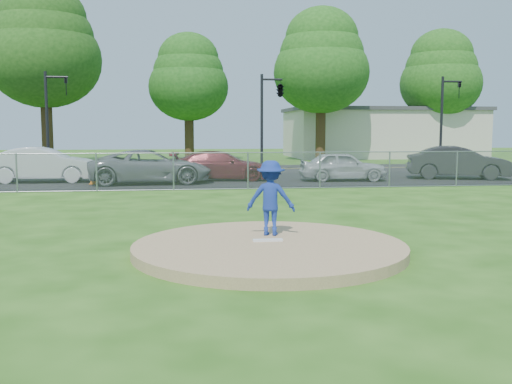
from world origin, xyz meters
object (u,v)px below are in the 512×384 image
Objects in this scene: pitcher at (271,198)px; traffic_cone at (93,177)px; parked_car_darkred at (221,166)px; parked_car_charcoal at (458,162)px; tree_right at (321,60)px; tree_left at (44,45)px; traffic_signal_center at (278,92)px; parked_car_pearl at (343,166)px; tree_center at (189,77)px; parked_car_white at (43,165)px; commercial_building at (381,132)px; traffic_signal_left at (51,112)px; parked_car_gray at (150,167)px; tree_far_right at (441,74)px; traffic_signal_right at (445,114)px.

pitcher reaches higher than traffic_cone.
parked_car_charcoal reaches higher than parked_car_darkred.
tree_left is at bearing -177.14° from tree_right.
tree_right is at bearing 27.70° from parked_car_charcoal.
tree_left is 18.61m from traffic_cone.
traffic_signal_center is 8.03m from parked_car_pearl.
tree_center reaches higher than parked_car_white.
commercial_building reaches higher than pitcher.
tree_center is at bearing -72.51° from pitcher.
traffic_signal_left is (-7.76, -12.00, -3.11)m from tree_center.
parked_car_gray is 1.12× the size of parked_car_charcoal.
tree_left is at bearing 22.69° from parked_car_gray.
tree_far_right reaches higher than parked_car_darkred.
commercial_building is at bearing 13.24° from tree_center.
tree_left is 2.57× the size of parked_car_charcoal.
traffic_signal_left is 9.38m from parked_car_gray.
parked_car_darkred is (8.20, -0.01, -0.11)m from parked_car_white.
tree_left is 16.71m from parked_car_white.
parked_car_white is 0.90× the size of parked_car_gray.
tree_left is 7.89× the size of pitcher.
pitcher is at bearing -100.21° from traffic_signal_center.
traffic_signal_center is at bearing -31.02° from tree_left.
parked_car_pearl reaches higher than traffic_cone.
tree_far_right is at bearing -41.18° from parked_car_darkred.
traffic_cone is (-19.82, -6.94, -3.04)m from traffic_signal_right.
tree_center is (10.00, 3.00, -1.77)m from tree_left.
commercial_building is 2.93× the size of traffic_signal_left.
traffic_signal_center is 1.37× the size of parked_car_pearl.
tree_left reaches higher than parked_car_white.
commercial_building is 26.86m from parked_car_darkred.
commercial_building is 1.31× the size of tree_left.
parked_car_gray is at bearing -135.21° from traffic_signal_center.
pitcher is (8.93, -21.13, -2.37)m from traffic_signal_left.
traffic_signal_center is at bearing 68.59° from parked_car_charcoal.
tree_right is 11.42m from tree_far_right.
parked_car_white reaches higher than parked_car_charcoal.
tree_right is 2.37× the size of parked_car_white.
tree_center is 1.76× the size of traffic_signal_center.
parked_car_darkred is at bearing -32.31° from traffic_signal_left.
parked_car_charcoal is (7.90, -6.45, -3.80)m from traffic_signal_center.
parked_car_pearl is (6.93, -18.74, -5.76)m from tree_center.
traffic_signal_center is 1.03× the size of parked_car_gray.
tree_far_right is (21.00, 1.00, 0.59)m from tree_center.
parked_car_gray is (2.52, -0.04, 0.45)m from traffic_cone.
commercial_building is at bearing 53.06° from traffic_signal_center.
commercial_building is 22.86m from parked_car_charcoal.
parked_car_white is (0.77, -5.67, -2.55)m from traffic_signal_left.
parked_car_gray is (-23.06, -19.98, -6.29)m from tree_far_right.
commercial_building reaches higher than parked_car_gray.
tree_right is 2.08× the size of traffic_signal_left.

